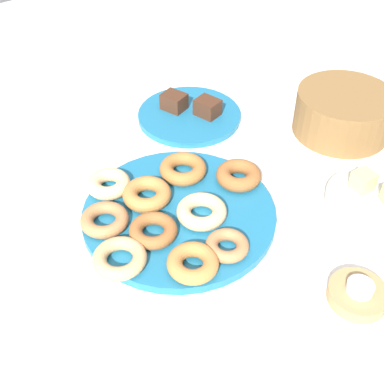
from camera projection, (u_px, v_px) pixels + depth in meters
The scene contains 20 objects.
ground_plane at pixel (179, 217), 0.95m from camera, with size 2.40×2.40×0.00m, color white.
donut_plate at pixel (179, 214), 0.95m from camera, with size 0.36×0.36×0.02m, color #1E6B93.
donut_0 at pixel (202, 212), 0.92m from camera, with size 0.09×0.09×0.03m, color #EABC84.
donut_1 at pixel (153, 230), 0.89m from camera, with size 0.09×0.09×0.02m, color #995B2D.
donut_2 at pixel (193, 263), 0.83m from camera, with size 0.09×0.09×0.03m, color #BC7A3D.
donut_3 at pixel (147, 194), 0.96m from camera, with size 0.09×0.09×0.03m, color #BC7A3D.
donut_4 at pixel (183, 169), 1.01m from camera, with size 0.09×0.09×0.03m, color #AD6B33.
donut_5 at pixel (120, 258), 0.84m from camera, with size 0.09×0.09×0.02m, color tan.
donut_6 at pixel (109, 184), 0.98m from camera, with size 0.08×0.08×0.03m, color #EABC84.
donut_7 at pixel (240, 176), 0.99m from camera, with size 0.09×0.09×0.03m, color #995B2D.
donut_8 at pixel (105, 220), 0.91m from camera, with size 0.09×0.09×0.02m, color #B27547.
donut_9 at pixel (227, 246), 0.86m from camera, with size 0.08×0.08×0.02m, color #B27547.
cake_plate at pixel (189, 115), 1.20m from camera, with size 0.24×0.24×0.01m, color #1E6B93.
brownie_near at pixel (174, 101), 1.19m from camera, with size 0.05×0.04×0.04m, color #472819.
brownie_far at pixel (207, 107), 1.17m from camera, with size 0.05×0.04×0.04m, color #472819.
candle_holder at pixel (358, 295), 0.81m from camera, with size 0.10×0.10×0.02m, color tan.
tealight at pixel (360, 288), 0.80m from camera, with size 0.04×0.04×0.01m, color silver.
basket at pixel (343, 113), 1.13m from camera, with size 0.21×0.21×0.10m, color brown.
fruit_bowl at pixel (372, 205), 0.95m from camera, with size 0.17×0.17×0.04m, color silver.
melon_chunk_left at pixel (363, 181), 0.94m from camera, with size 0.04×0.04×0.04m, color #DBD67A.
Camera 1 is at (0.56, -0.38, 0.67)m, focal length 47.51 mm.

